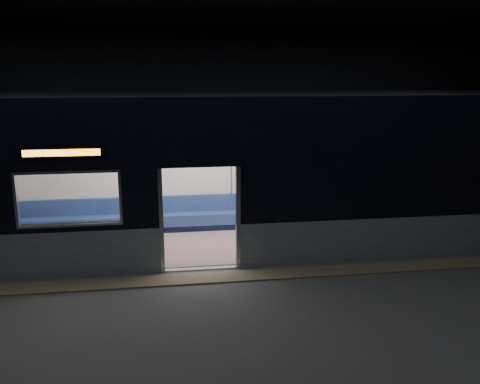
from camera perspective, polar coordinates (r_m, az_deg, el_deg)
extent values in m
cube|color=#47494C|center=(9.19, -3.90, -11.09)|extent=(24.00, 14.00, 0.01)
cube|color=black|center=(15.40, -6.21, 8.38)|extent=(24.00, 0.04, 5.00)
cube|color=#8C7F59|center=(9.68, -4.17, -9.65)|extent=(22.80, 0.50, 0.03)
cube|color=#93A0AF|center=(11.39, 20.77, -4.64)|extent=(8.30, 0.12, 0.90)
cube|color=black|center=(11.03, 21.44, 3.31)|extent=(8.30, 0.12, 2.30)
cube|color=black|center=(9.51, -4.68, 6.23)|extent=(1.40, 0.12, 1.15)
cube|color=#B7BABC|center=(9.81, -8.83, -3.22)|extent=(0.08, 0.14, 2.05)
cube|color=#B7BABC|center=(9.90, -0.22, -2.90)|extent=(0.08, 0.14, 2.05)
cube|color=black|center=(9.61, -19.39, 4.19)|extent=(1.50, 0.04, 0.18)
cube|color=orange|center=(9.60, -19.39, 4.18)|extent=(1.34, 0.03, 0.12)
cube|color=silver|center=(12.50, -5.51, 3.13)|extent=(18.00, 0.12, 3.20)
cube|color=black|center=(10.89, -5.28, 10.53)|extent=(18.00, 3.00, 0.15)
cube|color=gray|center=(11.50, -4.94, -5.89)|extent=(17.76, 2.76, 0.04)
cube|color=silver|center=(10.97, -5.18, 5.70)|extent=(17.76, 2.76, 0.10)
cube|color=navy|center=(12.50, -5.29, -3.25)|extent=(11.00, 0.48, 0.41)
cube|color=navy|center=(12.58, -5.38, -1.24)|extent=(11.00, 0.10, 0.40)
cube|color=#72535D|center=(10.72, -22.59, -7.06)|extent=(4.40, 0.48, 0.41)
cube|color=#72535D|center=(11.10, 12.76, -5.66)|extent=(4.40, 0.48, 0.41)
cylinder|color=silver|center=(10.07, -10.05, -1.97)|extent=(0.04, 0.04, 2.26)
cylinder|color=silver|center=(12.27, -9.82, 0.76)|extent=(0.04, 0.04, 2.26)
cylinder|color=silver|center=(10.19, 0.69, -1.59)|extent=(0.04, 0.04, 2.26)
cylinder|color=silver|center=(12.37, -0.99, 1.05)|extent=(0.04, 0.04, 2.26)
cylinder|color=silver|center=(12.09, -5.45, 4.47)|extent=(11.00, 0.03, 0.03)
cube|color=black|center=(12.42, 2.78, -1.96)|extent=(0.17, 0.46, 0.16)
cube|color=black|center=(12.46, 3.70, -1.92)|extent=(0.17, 0.46, 0.16)
cylinder|color=black|center=(12.30, 2.95, -3.44)|extent=(0.11, 0.11, 0.43)
cylinder|color=black|center=(12.34, 3.89, -3.39)|extent=(0.11, 0.11, 0.43)
cube|color=#E36590|center=(12.62, 3.07, -1.63)|extent=(0.39, 0.22, 0.20)
cylinder|color=#E36590|center=(12.56, 3.06, -0.09)|extent=(0.37, 0.37, 0.51)
sphere|color=tan|center=(12.47, 3.10, 1.51)|extent=(0.21, 0.21, 0.21)
sphere|color=black|center=(12.50, 3.06, 1.72)|extent=(0.22, 0.22, 0.22)
cube|color=black|center=(12.33, 3.21, -1.38)|extent=(0.27, 0.23, 0.13)
cube|color=white|center=(12.85, 6.23, 2.68)|extent=(0.91, 0.03, 0.59)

